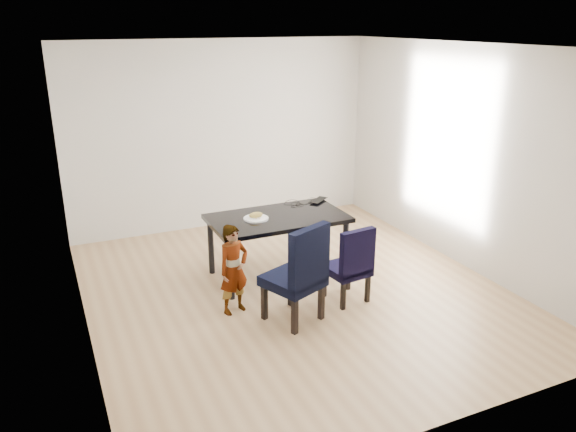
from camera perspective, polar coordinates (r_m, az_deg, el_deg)
name	(u,v)px	position (r m, az deg, el deg)	size (l,w,h in m)	color
floor	(295,292)	(6.49, 0.74, -7.68)	(4.50, 5.00, 0.01)	tan
ceiling	(296,45)	(5.78, 0.86, 16.98)	(4.50, 5.00, 0.01)	white
wall_back	(222,136)	(8.27, -6.68, 8.12)	(4.50, 0.01, 2.70)	silver
wall_front	(451,267)	(4.00, 16.27, -4.96)	(4.50, 0.01, 2.70)	silver
wall_left	(72,205)	(5.47, -21.13, 1.07)	(0.01, 5.00, 2.70)	white
wall_right	(462,157)	(7.22, 17.30, 5.73)	(0.01, 5.00, 2.70)	silver
dining_table	(278,246)	(6.74, -1.05, -3.04)	(1.60, 0.90, 0.75)	black
chair_left	(293,272)	(5.69, 0.50, -5.71)	(0.51, 0.53, 1.06)	black
chair_right	(347,263)	(6.16, 5.97, -4.76)	(0.42, 0.44, 0.88)	black
child	(234,269)	(5.89, -5.54, -5.42)	(0.36, 0.23, 0.97)	#F14214
plate	(256,218)	(6.53, -3.27, -0.25)	(0.29, 0.29, 0.02)	white
sandwich	(256,215)	(6.51, -3.29, 0.11)	(0.17, 0.08, 0.07)	#A2873A
laptop	(316,200)	(7.18, 2.82, 1.64)	(0.30, 0.19, 0.02)	black
cable_tangle	(297,205)	(6.99, 0.94, 1.09)	(0.16, 0.16, 0.01)	black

